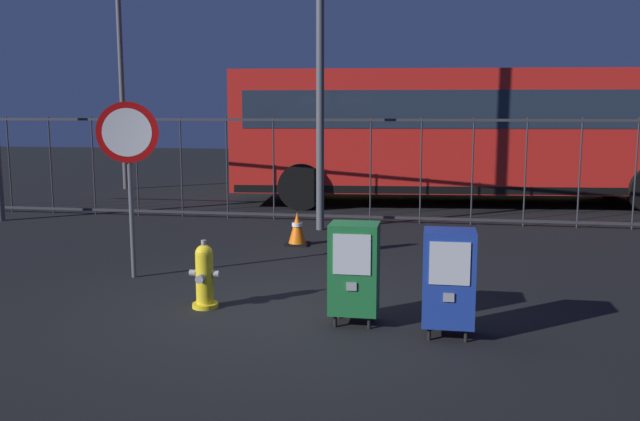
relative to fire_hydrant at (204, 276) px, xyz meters
The scene contains 11 objects.
ground_plane 0.83m from the fire_hydrant, ahead, with size 60.00×60.00×0.00m, color black.
fire_hydrant is the anchor object (origin of this frame).
newspaper_box_primary 1.69m from the fire_hydrant, ahead, with size 0.48×0.42×1.02m.
newspaper_box_secondary 2.63m from the fire_hydrant, 11.08° to the right, with size 0.48×0.42×1.02m.
stop_sign 2.16m from the fire_hydrant, 140.45° to the left, with size 0.71×0.31×2.23m.
traffic_cone 3.56m from the fire_hydrant, 85.42° to the left, with size 0.36×0.36×0.53m.
fence_barrier 6.05m from the fire_hydrant, 82.94° to the left, with size 18.03×0.04×2.00m.
bus_near 9.59m from the fire_hydrant, 70.83° to the left, with size 10.70×3.62×3.00m.
bus_far 14.18m from the fire_hydrant, 73.80° to the left, with size 10.73×3.77×3.00m.
street_light_near_left 12.74m from the fire_hydrant, 119.76° to the left, with size 0.32×0.32×8.23m.
street_light_far_left 6.05m from the fire_hydrant, 85.32° to the left, with size 0.32×0.32×6.44m.
Camera 1 is at (1.69, -6.84, 2.11)m, focal length 37.62 mm.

